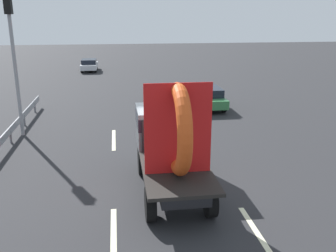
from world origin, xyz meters
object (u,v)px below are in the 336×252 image
Objects in this scene: distant_sedan at (207,97)px; oncoming_car at (89,65)px; flatbed_truck at (170,137)px; traffic_light at (13,47)px.

distant_sedan is 18.20m from oncoming_car.
flatbed_truck is 11.08m from distant_sedan.
distant_sedan is at bearing 70.06° from flatbed_truck.
flatbed_truck reaches higher than oncoming_car.
traffic_light is (-6.16, 6.34, 2.43)m from flatbed_truck.
oncoming_car is at bearing 116.24° from distant_sedan.
flatbed_truck reaches higher than distant_sedan.
distant_sedan is at bearing -63.76° from oncoming_car.
traffic_light is at bearing -95.26° from oncoming_car.
traffic_light is 20.75m from oncoming_car.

